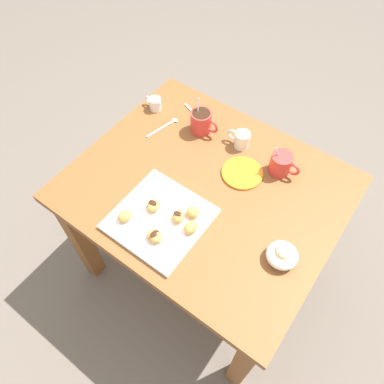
# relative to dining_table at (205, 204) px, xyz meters

# --- Properties ---
(ground_plane) EXTENTS (8.00, 8.00, 0.00)m
(ground_plane) POSITION_rel_dining_table_xyz_m (0.00, 0.00, -0.58)
(ground_plane) COLOR #665B51
(dining_table) EXTENTS (0.99, 0.83, 0.71)m
(dining_table) POSITION_rel_dining_table_xyz_m (0.00, 0.00, 0.00)
(dining_table) COLOR brown
(dining_table) RESTS_ON ground_plane
(pastry_plate_square) EXTENTS (0.31, 0.31, 0.02)m
(pastry_plate_square) POSITION_rel_dining_table_xyz_m (-0.05, -0.22, 0.14)
(pastry_plate_square) COLOR white
(pastry_plate_square) RESTS_ON dining_table
(coffee_mug_red_left) EXTENTS (0.13, 0.09, 0.15)m
(coffee_mug_red_left) POSITION_rel_dining_table_xyz_m (-0.18, 0.22, 0.18)
(coffee_mug_red_left) COLOR red
(coffee_mug_red_left) RESTS_ON dining_table
(coffee_mug_red_right) EXTENTS (0.12, 0.08, 0.13)m
(coffee_mug_red_right) POSITION_rel_dining_table_xyz_m (0.19, 0.22, 0.17)
(coffee_mug_red_right) COLOR red
(coffee_mug_red_right) RESTS_ON dining_table
(cream_pitcher_white) EXTENTS (0.10, 0.06, 0.07)m
(cream_pitcher_white) POSITION_rel_dining_table_xyz_m (-0.01, 0.25, 0.17)
(cream_pitcher_white) COLOR white
(cream_pitcher_white) RESTS_ON dining_table
(ice_cream_bowl) EXTENTS (0.11, 0.11, 0.08)m
(ice_cream_bowl) POSITION_rel_dining_table_xyz_m (0.37, -0.10, 0.16)
(ice_cream_bowl) COLOR white
(ice_cream_bowl) RESTS_ON dining_table
(chocolate_sauce_pitcher) EXTENTS (0.09, 0.05, 0.06)m
(chocolate_sauce_pitcher) POSITION_rel_dining_table_xyz_m (-0.42, 0.21, 0.16)
(chocolate_sauce_pitcher) COLOR white
(chocolate_sauce_pitcher) RESTS_ON dining_table
(saucer_orange_left) EXTENTS (0.16, 0.16, 0.01)m
(saucer_orange_left) POSITION_rel_dining_table_xyz_m (0.08, 0.13, 0.13)
(saucer_orange_left) COLOR orange
(saucer_orange_left) RESTS_ON dining_table
(loose_spoon_near_saucer) EXTENTS (0.16, 0.07, 0.01)m
(loose_spoon_near_saucer) POSITION_rel_dining_table_xyz_m (-0.23, 0.27, 0.13)
(loose_spoon_near_saucer) COLOR silver
(loose_spoon_near_saucer) RESTS_ON dining_table
(loose_spoon_by_plate) EXTENTS (0.05, 0.16, 0.01)m
(loose_spoon_by_plate) POSITION_rel_dining_table_xyz_m (-0.32, 0.16, 0.13)
(loose_spoon_by_plate) COLOR silver
(loose_spoon_by_plate) RESTS_ON dining_table
(beignet_0) EXTENTS (0.05, 0.06, 0.04)m
(beignet_0) POSITION_rel_dining_table_xyz_m (-0.14, -0.29, 0.16)
(beignet_0) COLOR #D19347
(beignet_0) RESTS_ON pastry_plate_square
(beignet_1) EXTENTS (0.04, 0.05, 0.04)m
(beignet_1) POSITION_rel_dining_table_xyz_m (0.07, -0.19, 0.16)
(beignet_1) COLOR #D19347
(beignet_1) RESTS_ON pastry_plate_square
(beignet_2) EXTENTS (0.06, 0.06, 0.04)m
(beignet_2) POSITION_rel_dining_table_xyz_m (0.04, -0.14, 0.16)
(beignet_2) COLOR #D19347
(beignet_2) RESTS_ON pastry_plate_square
(beignet_3) EXTENTS (0.06, 0.07, 0.03)m
(beignet_3) POSITION_rel_dining_table_xyz_m (-0.09, -0.20, 0.16)
(beignet_3) COLOR #D19347
(beignet_3) RESTS_ON pastry_plate_square
(chocolate_drizzle_3) EXTENTS (0.03, 0.02, 0.00)m
(chocolate_drizzle_3) POSITION_rel_dining_table_xyz_m (-0.09, -0.20, 0.18)
(chocolate_drizzle_3) COLOR #381E11
(chocolate_drizzle_3) RESTS_ON beignet_3
(beignet_4) EXTENTS (0.06, 0.06, 0.04)m
(beignet_4) POSITION_rel_dining_table_xyz_m (0.01, -0.18, 0.16)
(beignet_4) COLOR #D19347
(beignet_4) RESTS_ON pastry_plate_square
(chocolate_drizzle_4) EXTENTS (0.03, 0.02, 0.00)m
(chocolate_drizzle_4) POSITION_rel_dining_table_xyz_m (0.01, -0.18, 0.18)
(chocolate_drizzle_4) COLOR #381E11
(chocolate_drizzle_4) RESTS_ON beignet_4
(beignet_5) EXTENTS (0.06, 0.05, 0.03)m
(beignet_5) POSITION_rel_dining_table_xyz_m (-0.01, -0.29, 0.16)
(beignet_5) COLOR #D19347
(beignet_5) RESTS_ON pastry_plate_square
(chocolate_drizzle_5) EXTENTS (0.03, 0.04, 0.00)m
(chocolate_drizzle_5) POSITION_rel_dining_table_xyz_m (-0.01, -0.29, 0.18)
(chocolate_drizzle_5) COLOR #381E11
(chocolate_drizzle_5) RESTS_ON beignet_5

